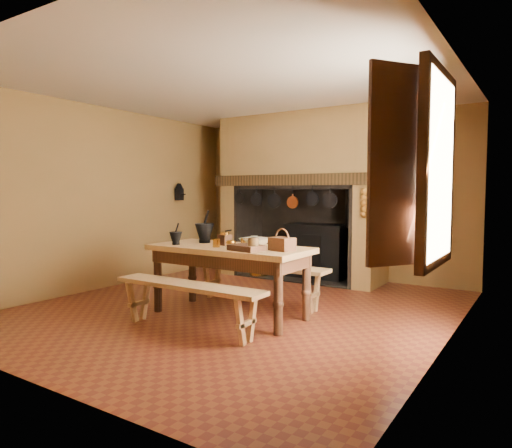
{
  "coord_description": "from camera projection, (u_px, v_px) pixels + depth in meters",
  "views": [
    {
      "loc": [
        3.32,
        -4.71,
        1.49
      ],
      "look_at": [
        0.07,
        0.3,
        1.07
      ],
      "focal_mm": 32.0,
      "sensor_mm": 36.0,
      "label": 1
    }
  ],
  "objects": [
    {
      "name": "wall_coffee_mill",
      "position": [
        179.0,
        191.0,
        8.35
      ],
      "size": [
        0.23,
        0.16,
        0.31
      ],
      "color": "black",
      "rests_on": "wall_left"
    },
    {
      "name": "wooden_tray",
      "position": [
        247.0,
        248.0,
        5.03
      ],
      "size": [
        0.41,
        0.32,
        0.06
      ],
      "primitive_type": "cube",
      "rotation": [
        0.0,
        0.0,
        -0.17
      ],
      "color": "#3C1E13",
      "rests_on": "work_table"
    },
    {
      "name": "brass_mug_a",
      "position": [
        216.0,
        243.0,
        5.34
      ],
      "size": [
        0.1,
        0.1,
        0.1
      ],
      "primitive_type": "cylinder",
      "rotation": [
        0.0,
        0.0,
        -0.19
      ],
      "color": "#BB862B",
      "rests_on": "work_table"
    },
    {
      "name": "bench_back",
      "position": [
        259.0,
        274.0,
        6.03
      ],
      "size": [
        1.94,
        0.34,
        0.54
      ],
      "color": "tan",
      "rests_on": "floor"
    },
    {
      "name": "onion_string",
      "position": [
        364.0,
        203.0,
        6.71
      ],
      "size": [
        0.12,
        0.1,
        0.46
      ],
      "primitive_type": null,
      "color": "#A1631D",
      "rests_on": "chimney_breast"
    },
    {
      "name": "mortar_small",
      "position": [
        176.0,
        237.0,
        5.59
      ],
      "size": [
        0.16,
        0.16,
        0.27
      ],
      "rotation": [
        0.0,
        0.0,
        0.27
      ],
      "color": "black",
      "rests_on": "work_table"
    },
    {
      "name": "wall_front",
      "position": [
        29.0,
        204.0,
        3.45
      ],
      "size": [
        5.0,
        0.02,
        2.8
      ],
      "primitive_type": "cube",
      "color": "olive",
      "rests_on": "floor"
    },
    {
      "name": "chimney_breast",
      "position": [
        302.0,
        173.0,
        7.82
      ],
      "size": [
        2.95,
        0.96,
        2.8
      ],
      "color": "olive",
      "rests_on": "floor"
    },
    {
      "name": "brass_cup",
      "position": [
        231.0,
        245.0,
        5.19
      ],
      "size": [
        0.13,
        0.13,
        0.09
      ],
      "primitive_type": "imported",
      "rotation": [
        0.0,
        0.0,
        0.1
      ],
      "color": "#BB862B",
      "rests_on": "work_table"
    },
    {
      "name": "wall_right",
      "position": [
        450.0,
        201.0,
        4.39
      ],
      "size": [
        0.02,
        5.5,
        2.8
      ],
      "primitive_type": "cube",
      "color": "olive",
      "rests_on": "floor"
    },
    {
      "name": "glass_jar",
      "position": [
        254.0,
        242.0,
        5.21
      ],
      "size": [
        0.09,
        0.09,
        0.15
      ],
      "primitive_type": "cylinder",
      "rotation": [
        0.0,
        0.0,
        0.15
      ],
      "color": "beige",
      "rests_on": "work_table"
    },
    {
      "name": "window",
      "position": [
        425.0,
        169.0,
        4.12
      ],
      "size": [
        0.39,
        1.75,
        1.76
      ],
      "color": "white",
      "rests_on": "wall_right"
    },
    {
      "name": "stoneware_crock",
      "position": [
        253.0,
        245.0,
        4.94
      ],
      "size": [
        0.16,
        0.16,
        0.15
      ],
      "primitive_type": "cylinder",
      "rotation": [
        0.0,
        0.0,
        0.41
      ],
      "color": "#53381E",
      "rests_on": "work_table"
    },
    {
      "name": "herb_bunch",
      "position": [
        376.0,
        200.0,
        6.61
      ],
      "size": [
        0.2,
        0.2,
        0.35
      ],
      "primitive_type": "cone",
      "rotation": [
        3.14,
        0.0,
        0.0
      ],
      "color": "#606730",
      "rests_on": "chimney_breast"
    },
    {
      "name": "mixing_bowl",
      "position": [
        256.0,
        242.0,
        5.55
      ],
      "size": [
        0.39,
        0.39,
        0.09
      ],
      "primitive_type": "imported",
      "rotation": [
        0.0,
        0.0,
        -0.1
      ],
      "color": "beige",
      "rests_on": "work_table"
    },
    {
      "name": "wicker_basket",
      "position": [
        282.0,
        243.0,
        5.02
      ],
      "size": [
        0.3,
        0.25,
        0.25
      ],
      "rotation": [
        0.0,
        0.0,
        -0.26
      ],
      "color": "#4E2D17",
      "rests_on": "work_table"
    },
    {
      "name": "ceiling",
      "position": [
        238.0,
        86.0,
        5.65
      ],
      "size": [
        5.5,
        5.5,
        0.0
      ],
      "primitive_type": "plane",
      "rotation": [
        3.14,
        0.0,
        0.0
      ],
      "color": "silver",
      "rests_on": "back_wall"
    },
    {
      "name": "floor",
      "position": [
        239.0,
        308.0,
        5.85
      ],
      "size": [
        5.5,
        5.5,
        0.0
      ],
      "primitive_type": "plane",
      "color": "brown",
      "rests_on": "ground"
    },
    {
      "name": "back_wall",
      "position": [
        328.0,
        197.0,
        8.05
      ],
      "size": [
        5.0,
        0.02,
        2.8
      ],
      "primitive_type": "cube",
      "color": "olive",
      "rests_on": "floor"
    },
    {
      "name": "brass_mug_b",
      "position": [
        244.0,
        242.0,
        5.49
      ],
      "size": [
        0.09,
        0.09,
        0.09
      ],
      "primitive_type": "cylinder",
      "rotation": [
        0.0,
        0.0,
        -0.06
      ],
      "color": "#BB862B",
      "rests_on": "work_table"
    },
    {
      "name": "wall_left",
      "position": [
        107.0,
        198.0,
        7.11
      ],
      "size": [
        0.02,
        5.5,
        2.8
      ],
      "primitive_type": "cube",
      "color": "olive",
      "rests_on": "floor"
    },
    {
      "name": "iron_range",
      "position": [
        318.0,
        250.0,
        7.88
      ],
      "size": [
        1.12,
        0.55,
        1.6
      ],
      "color": "black",
      "rests_on": "floor"
    },
    {
      "name": "hanging_pans",
      "position": [
        285.0,
        200.0,
        7.45
      ],
      "size": [
        1.92,
        0.29,
        0.27
      ],
      "color": "black",
      "rests_on": "chimney_breast"
    },
    {
      "name": "coffee_grinder",
      "position": [
        225.0,
        239.0,
        5.54
      ],
      "size": [
        0.18,
        0.15,
        0.2
      ],
      "rotation": [
        0.0,
        0.0,
        -0.16
      ],
      "color": "#3C1E13",
      "rests_on": "work_table"
    },
    {
      "name": "mortar_large",
      "position": [
        205.0,
        232.0,
        5.8
      ],
      "size": [
        0.25,
        0.25,
        0.42
      ],
      "rotation": [
        0.0,
        0.0,
        -0.04
      ],
      "color": "black",
      "rests_on": "work_table"
    },
    {
      "name": "bench_front",
      "position": [
        188.0,
        296.0,
        4.85
      ],
      "size": [
        1.85,
        0.32,
        0.52
      ],
      "color": "tan",
      "rests_on": "floor"
    },
    {
      "name": "hearth_pans",
      "position": [
        262.0,
        269.0,
        8.27
      ],
      "size": [
        0.51,
        0.62,
        0.2
      ],
      "color": "#BB862B",
      "rests_on": "floor"
    },
    {
      "name": "work_table",
      "position": [
        229.0,
        257.0,
        5.46
      ],
      "size": [
        1.95,
        0.87,
        0.85
      ],
      "color": "tan",
      "rests_on": "floor"
    }
  ]
}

